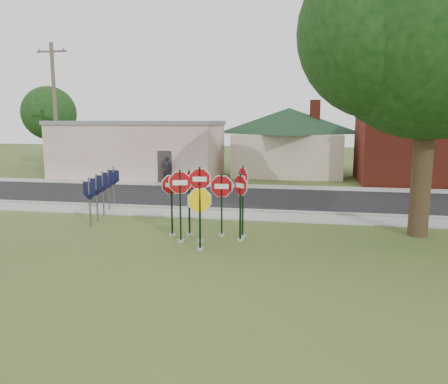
% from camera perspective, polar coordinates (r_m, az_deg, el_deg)
% --- Properties ---
extents(ground, '(120.00, 120.00, 0.00)m').
position_cam_1_polar(ground, '(14.25, -3.49, -7.82)').
color(ground, '#354E1D').
rests_on(ground, ground).
extents(sidewalk_near, '(60.00, 1.60, 0.06)m').
position_cam_1_polar(sidewalk_near, '(19.45, 0.42, -3.06)').
color(sidewalk_near, gray).
rests_on(sidewalk_near, ground).
extents(road, '(60.00, 7.00, 0.04)m').
position_cam_1_polar(road, '(23.81, 2.32, -0.81)').
color(road, black).
rests_on(road, ground).
extents(sidewalk_far, '(60.00, 1.60, 0.06)m').
position_cam_1_polar(sidewalk_far, '(28.02, 3.58, 0.73)').
color(sidewalk_far, gray).
rests_on(sidewalk_far, ground).
extents(curb, '(60.00, 0.20, 0.14)m').
position_cam_1_polar(curb, '(20.41, 0.92, -2.36)').
color(curb, gray).
rests_on(curb, ground).
extents(stop_sign_center, '(1.03, 0.24, 2.74)m').
position_cam_1_polar(stop_sign_center, '(15.00, -3.17, -0.24)').
color(stop_sign_center, gray).
rests_on(stop_sign_center, ground).
extents(stop_sign_yellow, '(0.98, 0.53, 2.22)m').
position_cam_1_polar(stop_sign_yellow, '(14.10, -3.18, -2.43)').
color(stop_sign_yellow, gray).
rests_on(stop_sign_yellow, ground).
extents(stop_sign_left, '(1.04, 0.36, 2.64)m').
position_cam_1_polar(stop_sign_left, '(15.04, -5.75, -0.46)').
color(stop_sign_left, gray).
rests_on(stop_sign_left, ground).
extents(stop_sign_right, '(0.70, 0.72, 2.48)m').
position_cam_1_polar(stop_sign_right, '(15.16, 2.16, -0.89)').
color(stop_sign_right, gray).
rests_on(stop_sign_right, ground).
extents(stop_sign_back_right, '(1.11, 0.24, 2.41)m').
position_cam_1_polar(stop_sign_back_right, '(15.82, -0.31, -0.56)').
color(stop_sign_back_right, gray).
rests_on(stop_sign_back_right, ground).
extents(stop_sign_back_left, '(0.78, 0.63, 2.51)m').
position_cam_1_polar(stop_sign_back_left, '(15.93, -4.58, -0.33)').
color(stop_sign_back_left, gray).
rests_on(stop_sign_back_left, ground).
extents(stop_sign_far_right, '(0.58, 0.87, 2.70)m').
position_cam_1_polar(stop_sign_far_right, '(15.64, 2.48, 0.04)').
color(stop_sign_far_right, gray).
rests_on(stop_sign_far_right, ground).
extents(stop_sign_far_left, '(0.86, 0.52, 2.41)m').
position_cam_1_polar(stop_sign_far_left, '(15.95, -6.86, -0.63)').
color(stop_sign_far_left, gray).
rests_on(stop_sign_far_left, ground).
extents(route_sign_row, '(1.43, 4.63, 2.00)m').
position_cam_1_polar(route_sign_row, '(19.96, -15.54, 0.40)').
color(route_sign_row, '#59595E').
rests_on(route_sign_row, ground).
extents(building_stucco, '(12.20, 6.20, 4.20)m').
position_cam_1_polar(building_stucco, '(33.62, -11.07, 5.63)').
color(building_stucco, silver).
rests_on(building_stucco, ground).
extents(building_house, '(11.60, 11.60, 6.20)m').
position_cam_1_polar(building_house, '(35.24, 8.45, 8.30)').
color(building_house, '#C4B39C').
rests_on(building_house, ground).
extents(building_brick, '(10.20, 6.20, 4.75)m').
position_cam_1_polar(building_brick, '(32.92, 25.89, 5.25)').
color(building_brick, maroon).
rests_on(building_brick, ground).
extents(oak_tree, '(11.61, 11.01, 11.51)m').
position_cam_1_polar(oak_tree, '(17.54, 25.60, 19.30)').
color(oak_tree, black).
rests_on(oak_tree, ground).
extents(utility_pole_near, '(2.20, 0.26, 9.50)m').
position_cam_1_polar(utility_pole_near, '(33.29, -21.19, 10.00)').
color(utility_pole_near, '#4E4334').
rests_on(utility_pole_near, ground).
extents(bg_tree_left, '(4.90, 4.90, 7.35)m').
position_cam_1_polar(bg_tree_left, '(43.92, -21.88, 9.52)').
color(bg_tree_left, black).
rests_on(bg_tree_left, ground).
extents(pedestrian, '(0.77, 0.61, 1.85)m').
position_cam_1_polar(pedestrian, '(29.26, -7.46, 2.92)').
color(pedestrian, black).
rests_on(pedestrian, sidewalk_far).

